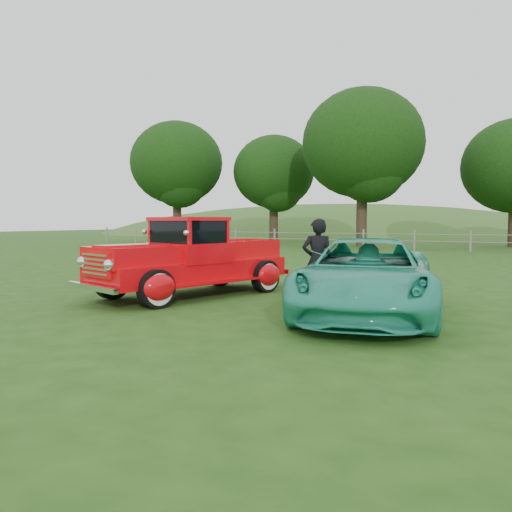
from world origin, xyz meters
The scene contains 9 objects.
ground centered at (0.00, 0.00, 0.00)m, with size 140.00×140.00×0.00m, color #214612.
distant_hills centered at (-4.08, 59.46, -4.55)m, with size 116.00×60.00×18.00m.
fence_line centered at (0.00, 22.00, 0.60)m, with size 48.00×0.12×1.20m.
tree_far_west centered at (-20.00, 26.00, 6.49)m, with size 7.60×7.60×9.93m.
tree_mid_west centered at (-12.00, 28.00, 5.55)m, with size 6.40×6.40×8.46m.
tree_near_west centered at (-4.00, 25.00, 6.80)m, with size 8.00×8.00×10.42m.
red_pickup centered at (-1.11, 1.46, 0.80)m, with size 3.19×5.27×1.78m.
teal_sedan centered at (3.05, 1.02, 0.69)m, with size 2.30×4.98×1.38m, color teal.
man centered at (1.79, 1.84, 0.87)m, with size 0.64×0.42×1.74m, color black.
Camera 1 is at (5.47, -7.76, 1.69)m, focal length 35.00 mm.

